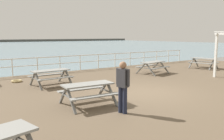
# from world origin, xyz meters

# --- Properties ---
(ground_plane) EXTENTS (30.00, 24.00, 0.20)m
(ground_plane) POSITION_xyz_m (0.00, 0.00, -0.10)
(ground_plane) COLOR brown
(seaward_railing) EXTENTS (23.07, 0.07, 1.08)m
(seaward_railing) POSITION_xyz_m (-0.00, 7.75, 0.73)
(seaward_railing) COLOR white
(seaward_railing) RESTS_ON ground
(picnic_table_mid_centre) EXTENTS (1.90, 1.65, 0.80)m
(picnic_table_mid_centre) POSITION_xyz_m (-3.05, -0.24, 0.58)
(picnic_table_mid_centre) COLOR gray
(picnic_table_mid_centre) RESTS_ON ground
(picnic_table_far_left) EXTENTS (2.04, 1.82, 0.80)m
(picnic_table_far_left) POSITION_xyz_m (3.92, 3.61, 0.58)
(picnic_table_far_left) COLOR gray
(picnic_table_far_left) RESTS_ON ground
(picnic_table_far_right) EXTENTS (1.88, 1.63, 0.80)m
(picnic_table_far_right) POSITION_xyz_m (-2.91, 3.76, 0.58)
(picnic_table_far_right) COLOR gray
(picnic_table_far_right) RESTS_ON ground
(picnic_table_seaward) EXTENTS (1.80, 2.03, 0.80)m
(picnic_table_seaward) POSITION_xyz_m (8.86, 3.27, 0.58)
(picnic_table_seaward) COLOR gray
(picnic_table_seaward) RESTS_ON ground
(visitor) EXTENTS (0.29, 0.52, 1.66)m
(visitor) POSITION_xyz_m (-2.59, -1.68, 0.95)
(visitor) COLOR #1E2338
(visitor) RESTS_ON ground
(rope_coil) EXTENTS (0.55, 0.55, 0.11)m
(rope_coil) POSITION_xyz_m (-4.10, 5.68, 0.06)
(rope_coil) COLOR tan
(rope_coil) RESTS_ON ground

